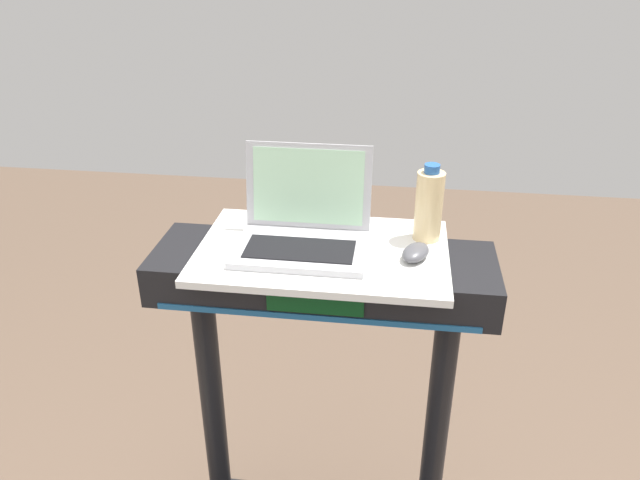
# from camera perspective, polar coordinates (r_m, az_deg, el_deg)

# --- Properties ---
(desk_board) EXTENTS (0.64, 0.42, 0.02)m
(desk_board) POSITION_cam_1_polar(r_m,az_deg,el_deg) (1.59, 0.24, -1.11)
(desk_board) COLOR white
(desk_board) RESTS_ON treadmill_base
(laptop) EXTENTS (0.33, 0.27, 0.24)m
(laptop) POSITION_cam_1_polar(r_m,az_deg,el_deg) (1.58, -1.55, 1.12)
(laptop) COLOR #B7B7BC
(laptop) RESTS_ON desk_board
(computer_mouse) EXTENTS (0.09, 0.12, 0.03)m
(computer_mouse) POSITION_cam_1_polar(r_m,az_deg,el_deg) (1.55, 8.86, -1.14)
(computer_mouse) COLOR #4C4C51
(computer_mouse) RESTS_ON desk_board
(water_bottle) EXTENTS (0.07, 0.07, 0.21)m
(water_bottle) POSITION_cam_1_polar(r_m,az_deg,el_deg) (1.62, 10.06, 3.21)
(water_bottle) COLOR beige
(water_bottle) RESTS_ON desk_board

